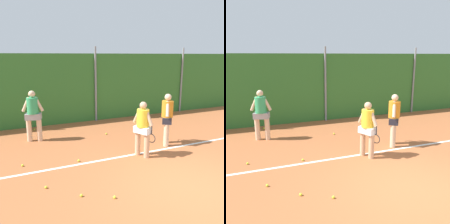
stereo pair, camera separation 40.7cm
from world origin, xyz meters
The scene contains 15 objects.
ground_plane centered at (0.00, 2.07, 0.00)m, with size 27.58×27.58×0.00m, color #A85B33.
hedge_fence_backdrop centered at (0.00, 7.02, 1.60)m, with size 17.54×0.25×3.20m, color #33702D.
fence_post_center centered at (0.00, 6.84, 1.76)m, with size 0.10×0.10×3.52m, color gray.
fence_post_right centered at (5.06, 6.84, 1.76)m, with size 0.10×0.10×3.52m, color gray.
court_baseline_paint centered at (0.00, 2.37, 0.00)m, with size 12.82×0.10×0.01m, color white.
player_foreground_near centered at (-0.16, 2.17, 0.98)m, with size 0.49×0.73×1.75m.
player_midcourt centered at (1.16, 2.74, 1.03)m, with size 0.57×0.73×1.83m.
player_backcourt_far centered at (-3.10, 5.01, 1.06)m, with size 0.76×0.48×1.89m.
tennis_ball_0 centered at (-2.59, 0.72, 0.03)m, with size 0.07×0.07×0.07m, color #CCDB33.
tennis_ball_3 centered at (-2.97, 6.40, 0.03)m, with size 0.07×0.07×0.07m, color #CCDB33.
tennis_ball_4 centered at (-3.27, 1.41, 0.03)m, with size 0.07×0.07×0.07m, color #CCDB33.
tennis_ball_5 centered at (-3.69, 2.90, 0.03)m, with size 0.07×0.07×0.07m, color #CCDB33.
tennis_ball_7 centered at (-2.12, 2.57, 0.03)m, with size 0.07×0.07×0.07m, color #CCDB33.
tennis_ball_8 centered at (-0.38, 4.62, 0.03)m, with size 0.07×0.07×0.07m, color #CCDB33.
tennis_ball_9 centered at (-1.93, 0.36, 0.03)m, with size 0.07×0.07×0.07m, color #CCDB33.
Camera 1 is at (-3.94, -4.09, 3.12)m, focal length 39.26 mm.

